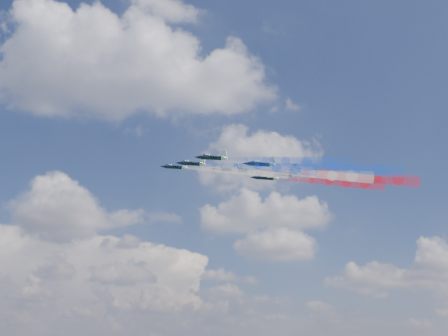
{
  "coord_description": "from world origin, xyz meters",
  "views": [
    {
      "loc": [
        2.6,
        -146.02,
        78.9
      ],
      "look_at": [
        14.95,
        21.2,
        135.15
      ],
      "focal_mm": 44.83,
      "sensor_mm": 36.0,
      "label": 1
    }
  ],
  "objects": [
    {
      "name": "jet_outer_right",
      "position": [
        29.9,
        33.27,
        135.95
      ],
      "size": [
        14.28,
        13.58,
        6.31
      ],
      "primitive_type": null,
      "rotation": [
        0.2,
        -0.15,
        1.01
      ],
      "color": "black"
    },
    {
      "name": "jet_outer_left",
      "position": [
        10.09,
        2.23,
        131.74
      ],
      "size": [
        14.28,
        13.58,
        6.31
      ],
      "primitive_type": null,
      "rotation": [
        0.2,
        -0.15,
        1.01
      ],
      "color": "black"
    },
    {
      "name": "jet_inner_left",
      "position": [
        4.57,
        16.21,
        134.67
      ],
      "size": [
        14.28,
        13.58,
        6.31
      ],
      "primitive_type": null,
      "rotation": [
        0.2,
        -0.15,
        1.01
      ],
      "color": "black"
    },
    {
      "name": "trail_outer_right",
      "position": [
        48.83,
        22.25,
        131.65
      ],
      "size": [
        31.81,
        21.14,
        10.85
      ],
      "primitive_type": null,
      "rotation": [
        0.2,
        -0.15,
        1.01
      ],
      "color": "red"
    },
    {
      "name": "trail_rear_left",
      "position": [
        43.01,
        -6.24,
        126.75
      ],
      "size": [
        31.81,
        21.14,
        10.85
      ],
      "primitive_type": null,
      "rotation": [
        0.2,
        -0.15,
        1.01
      ],
      "color": "blue"
    },
    {
      "name": "jet_lead",
      "position": [
        -0.84,
        29.31,
        137.8
      ],
      "size": [
        14.28,
        13.58,
        6.31
      ],
      "primitive_type": null,
      "rotation": [
        0.2,
        -0.15,
        1.01
      ],
      "color": "black"
    },
    {
      "name": "trail_inner_right",
      "position": [
        35.46,
        20.64,
        133.91
      ],
      "size": [
        31.81,
        21.14,
        10.85
      ],
      "primitive_type": null,
      "rotation": [
        0.2,
        -0.15,
        1.01
      ],
      "color": "red"
    },
    {
      "name": "jet_center_third",
      "position": [
        21.19,
        18.54,
        133.61
      ],
      "size": [
        14.28,
        13.58,
        6.31
      ],
      "primitive_type": null,
      "rotation": [
        0.2,
        -0.15,
        1.01
      ],
      "color": "black"
    },
    {
      "name": "jet_inner_right",
      "position": [
        16.54,
        31.66,
        138.22
      ],
      "size": [
        14.28,
        13.58,
        6.31
      ],
      "primitive_type": null,
      "rotation": [
        0.2,
        -0.15,
        1.01
      ],
      "color": "black"
    },
    {
      "name": "jet_rear_right",
      "position": [
        34.86,
        19.37,
        132.97
      ],
      "size": [
        14.28,
        13.58,
        6.31
      ],
      "primitive_type": null,
      "rotation": [
        0.2,
        -0.15,
        1.01
      ],
      "color": "black"
    },
    {
      "name": "trail_lead",
      "position": [
        18.08,
        18.3,
        133.5
      ],
      "size": [
        31.81,
        21.14,
        10.85
      ],
      "primitive_type": null,
      "rotation": [
        0.2,
        -0.15,
        1.01
      ],
      "color": "white"
    },
    {
      "name": "jet_rear_left",
      "position": [
        24.08,
        4.77,
        131.06
      ],
      "size": [
        14.28,
        13.58,
        6.31
      ],
      "primitive_type": null,
      "rotation": [
        0.2,
        -0.15,
        1.01
      ],
      "color": "black"
    },
    {
      "name": "trail_outer_left",
      "position": [
        29.02,
        -8.79,
        127.43
      ],
      "size": [
        31.81,
        21.14,
        10.85
      ],
      "primitive_type": null,
      "rotation": [
        0.2,
        -0.15,
        1.01
      ],
      "color": "blue"
    },
    {
      "name": "trail_rear_right",
      "position": [
        53.79,
        8.35,
        128.67
      ],
      "size": [
        31.81,
        21.14,
        10.85
      ],
      "primitive_type": null,
      "rotation": [
        0.2,
        -0.15,
        1.01
      ],
      "color": "red"
    },
    {
      "name": "trail_inner_left",
      "position": [
        23.5,
        5.2,
        130.36
      ],
      "size": [
        31.81,
        21.14,
        10.85
      ],
      "primitive_type": null,
      "rotation": [
        0.2,
        -0.15,
        1.01
      ],
      "color": "blue"
    },
    {
      "name": "trail_center_third",
      "position": [
        40.12,
        7.52,
        129.31
      ],
      "size": [
        31.81,
        21.14,
        10.85
      ],
      "primitive_type": null,
      "rotation": [
        0.2,
        -0.15,
        1.01
      ],
      "color": "white"
    }
  ]
}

